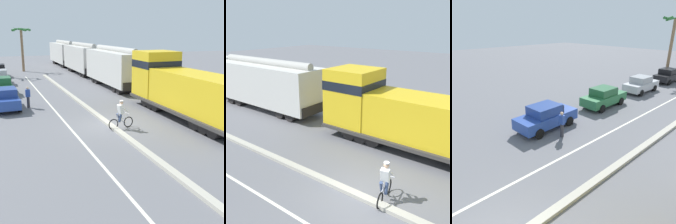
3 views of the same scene
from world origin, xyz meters
The scene contains 6 objects.
ground_plane centered at (0.00, 0.00, 0.00)m, with size 120.00×120.00×0.00m, color slate.
median_curb centered at (0.00, 6.00, 0.08)m, with size 0.36×36.00×0.16m, color #B2AD9E.
lane_stripe centered at (-2.40, 6.00, 0.00)m, with size 0.14×36.00×0.01m, color silver.
locomotive centered at (5.43, 0.54, 1.80)m, with size 3.10×11.61×4.20m.
hopper_car_lead centered at (5.43, 12.70, 2.08)m, with size 2.90×10.60×4.18m.
cyclist centered at (0.43, -0.78, 0.82)m, with size 1.70×0.52×1.71m.
Camera 2 is at (-7.70, -4.71, 6.72)m, focal length 42.00 mm.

